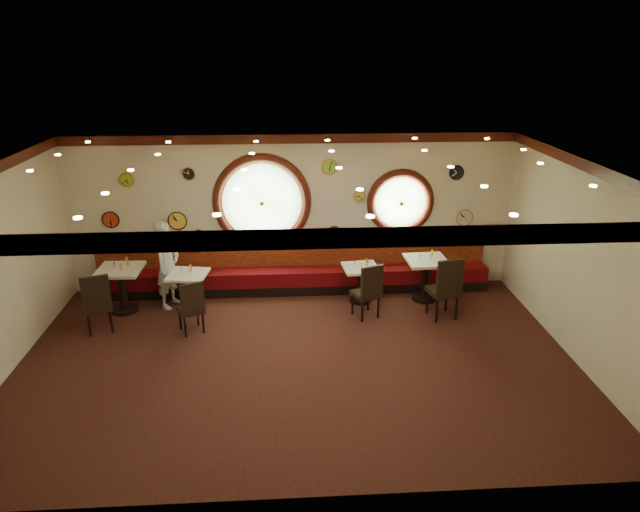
{
  "coord_description": "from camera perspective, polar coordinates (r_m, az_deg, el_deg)",
  "views": [
    {
      "loc": [
        -0.15,
        -8.1,
        4.9
      ],
      "look_at": [
        0.42,
        0.8,
        1.5
      ],
      "focal_mm": 32.0,
      "sensor_mm": 36.0,
      "label": 1
    }
  ],
  "objects": [
    {
      "name": "floor",
      "position": [
        9.46,
        -2.28,
        -10.32
      ],
      "size": [
        9.0,
        6.0,
        0.0
      ],
      "primitive_type": "cube",
      "color": "black",
      "rests_on": "ground"
    },
    {
      "name": "ceiling",
      "position": [
        8.27,
        -2.6,
        9.0
      ],
      "size": [
        9.0,
        6.0,
        0.02
      ],
      "primitive_type": "cube",
      "color": "gold",
      "rests_on": "wall_back"
    },
    {
      "name": "wall_back",
      "position": [
        11.58,
        -2.79,
        4.29
      ],
      "size": [
        9.0,
        0.02,
        3.2
      ],
      "primitive_type": "cube",
      "color": "beige",
      "rests_on": "floor"
    },
    {
      "name": "wall_front",
      "position": [
        6.07,
        -1.73,
        -12.04
      ],
      "size": [
        9.0,
        0.02,
        3.2
      ],
      "primitive_type": "cube",
      "color": "beige",
      "rests_on": "floor"
    },
    {
      "name": "wall_right",
      "position": [
        9.9,
        24.6,
        -0.57
      ],
      "size": [
        0.02,
        6.0,
        3.2
      ],
      "primitive_type": "cube",
      "color": "beige",
      "rests_on": "floor"
    },
    {
      "name": "molding_back",
      "position": [
        11.19,
        -2.92,
        11.65
      ],
      "size": [
        9.0,
        0.1,
        0.18
      ],
      "primitive_type": "cube",
      "color": "#3D130B",
      "rests_on": "wall_back"
    },
    {
      "name": "molding_front",
      "position": [
        5.45,
        -1.92,
        1.7
      ],
      "size": [
        9.0,
        0.1,
        0.18
      ],
      "primitive_type": "cube",
      "color": "#3D130B",
      "rests_on": "wall_back"
    },
    {
      "name": "molding_right",
      "position": [
        9.48,
        25.69,
        7.95
      ],
      "size": [
        0.1,
        6.0,
        0.18
      ],
      "primitive_type": "cube",
      "color": "#3D130B",
      "rests_on": "wall_back"
    },
    {
      "name": "banquette_base",
      "position": [
        11.83,
        -2.64,
        -3.08
      ],
      "size": [
        8.0,
        0.55,
        0.2
      ],
      "primitive_type": "cube",
      "color": "black",
      "rests_on": "floor"
    },
    {
      "name": "banquette_seat",
      "position": [
        11.73,
        -2.66,
        -1.96
      ],
      "size": [
        8.0,
        0.55,
        0.3
      ],
      "primitive_type": "cube",
      "color": "#55070D",
      "rests_on": "banquette_base"
    },
    {
      "name": "banquette_back",
      "position": [
        11.79,
        -2.71,
        0.24
      ],
      "size": [
        8.0,
        0.1,
        0.55
      ],
      "primitive_type": "cube",
      "color": "#60070C",
      "rests_on": "wall_back"
    },
    {
      "name": "porthole_left_glass",
      "position": [
        11.51,
        -5.81,
        5.4
      ],
      "size": [
        1.66,
        0.02,
        1.66
      ],
      "primitive_type": "cylinder",
      "rotation": [
        1.57,
        0.0,
        0.0
      ],
      "color": "#7AAB66",
      "rests_on": "wall_back"
    },
    {
      "name": "porthole_left_frame",
      "position": [
        11.5,
        -5.81,
        5.38
      ],
      "size": [
        1.98,
        0.18,
        1.98
      ],
      "primitive_type": "torus",
      "rotation": [
        1.57,
        0.0,
        0.0
      ],
      "color": "#3D130B",
      "rests_on": "wall_back"
    },
    {
      "name": "porthole_left_ring",
      "position": [
        11.47,
        -5.82,
        5.34
      ],
      "size": [
        1.61,
        0.03,
        1.61
      ],
      "primitive_type": "torus",
      "rotation": [
        1.57,
        0.0,
        0.0
      ],
      "color": "gold",
      "rests_on": "wall_back"
    },
    {
      "name": "porthole_right_glass",
      "position": [
        11.75,
        8.03,
        5.37
      ],
      "size": [
        1.1,
        0.02,
        1.1
      ],
      "primitive_type": "cylinder",
      "rotation": [
        1.57,
        0.0,
        0.0
      ],
      "color": "#7AAB66",
      "rests_on": "wall_back"
    },
    {
      "name": "porthole_right_frame",
      "position": [
        11.74,
        8.04,
        5.36
      ],
      "size": [
        1.38,
        0.18,
        1.38
      ],
      "primitive_type": "torus",
      "rotation": [
        1.57,
        0.0,
        0.0
      ],
      "color": "#3D130B",
      "rests_on": "wall_back"
    },
    {
      "name": "porthole_right_ring",
      "position": [
        11.71,
        8.07,
        5.32
      ],
      "size": [
        1.09,
        0.03,
        1.09
      ],
      "primitive_type": "torus",
      "rotation": [
        1.57,
        0.0,
        0.0
      ],
      "color": "gold",
      "rests_on": "wall_back"
    },
    {
      "name": "wall_clock_0",
      "position": [
        11.34,
        0.97,
        8.91
      ],
      "size": [
        0.3,
        0.03,
        0.3
      ],
      "primitive_type": "cylinder",
      "rotation": [
        1.57,
        0.0,
        0.0
      ],
      "color": "#99D642",
      "rests_on": "wall_back"
    },
    {
      "name": "wall_clock_1",
      "position": [
        11.47,
        -12.99,
        8.02
      ],
      "size": [
        0.24,
        0.03,
        0.24
      ],
      "primitive_type": "cylinder",
      "rotation": [
        1.57,
        0.0,
        0.0
      ],
      "color": "black",
      "rests_on": "wall_back"
    },
    {
      "name": "wall_clock_2",
      "position": [
        12.06,
        -20.18,
        3.44
      ],
      "size": [
        0.32,
        0.03,
        0.32
      ],
      "primitive_type": "cylinder",
      "rotation": [
        1.57,
        0.0,
        0.0
      ],
      "color": "red",
      "rests_on": "wall_back"
    },
    {
      "name": "wall_clock_3",
      "position": [
        12.16,
        14.24,
        3.74
      ],
      "size": [
        0.34,
        0.03,
        0.34
      ],
      "primitive_type": "cylinder",
      "rotation": [
        1.57,
        0.0,
        0.0
      ],
      "color": "silver",
      "rests_on": "wall_back"
    },
    {
      "name": "wall_clock_4",
      "position": [
        11.79,
        -12.03,
        2.11
      ],
      "size": [
        0.2,
        0.03,
        0.2
      ],
      "primitive_type": "cylinder",
      "rotation": [
        1.57,
        0.0,
        0.0
      ],
      "color": "white",
      "rests_on": "wall_back"
    },
    {
      "name": "wall_clock_5",
      "position": [
        11.7,
        1.42,
        2.43
      ],
      "size": [
        0.24,
        0.03,
        0.24
      ],
      "primitive_type": "cylinder",
      "rotation": [
        1.57,
        0.0,
        0.0
      ],
      "color": "red",
      "rests_on": "wall_back"
    },
    {
      "name": "wall_clock_6",
      "position": [
        11.77,
        -14.07,
        3.44
      ],
      "size": [
        0.36,
        0.03,
        0.36
      ],
      "primitive_type": "cylinder",
      "rotation": [
        1.57,
        0.0,
        0.0
      ],
      "color": "yellow",
      "rests_on": "wall_back"
    },
    {
      "name": "wall_clock_7",
      "position": [
        11.54,
        3.94,
        6.02
      ],
      "size": [
        0.22,
        0.03,
        0.22
      ],
      "primitive_type": "cylinder",
      "rotation": [
        1.57,
        0.0,
        0.0
      ],
      "color": "gold",
      "rests_on": "wall_back"
    },
    {
      "name": "wall_clock_8",
      "position": [
        11.75,
        -18.78,
        7.24
      ],
      "size": [
        0.26,
        0.03,
        0.26
      ],
      "primitive_type": "cylinder",
      "rotation": [
        1.57,
        0.0,
        0.0
      ],
      "color": "#97C828",
      "rests_on": "wall_back"
    },
    {
      "name": "wall_clock_9",
      "position": [
        11.85,
        13.48,
        8.12
      ],
      "size": [
        0.28,
        0.03,
        0.28
      ],
      "primitive_type": "cylinder",
      "rotation": [
        1.57,
        0.0,
        0.0
      ],
      "color": "black",
      "rests_on": "wall_back"
    },
    {
      "name": "table_a",
      "position": [
        11.43,
        -19.23,
        -2.69
      ],
      "size": [
        0.83,
        0.83,
        0.88
      ],
      "color": "black",
      "rests_on": "floor"
    },
    {
      "name": "table_b",
      "position": [
        11.12,
        -12.98,
        -3.07
      ],
      "size": [
        0.8,
        0.8,
        0.77
      ],
      "color": "black",
      "rests_on": "floor"
    },
    {
      "name": "table_c",
      "position": [
        11.26,
        4.06,
        -2.37
      ],
      "size": [
        0.74,
        0.74,
        0.74
      ],
      "color": "black",
      "rests_on": "floor"
    },
    {
      "name": "table_d",
      "position": [
        11.47,
        10.52,
        -1.8
      ],
      "size": [
        0.83,
        0.83,
        0.86
      ],
      "color": "black",
      "rests_on": "floor"
    },
    {
      "name": "chair_a",
      "position": [
        10.72,
        -21.43,
        -4.09
      ],
      "size": [
        0.6,
        0.6,
        0.69
      ],
      "rotation": [
        0.0,
        0.0,
        0.36
      ],
      "color": "black",
      "rests_on": "floor"
    },
    {
      "name": "chair_b",
      "position": [
        10.23,
        -12.74,
        -4.71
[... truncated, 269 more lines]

